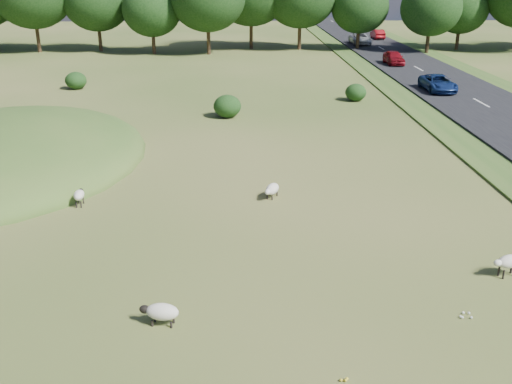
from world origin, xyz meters
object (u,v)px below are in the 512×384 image
Objects in this scene: car_2 at (438,83)px; car_4 at (394,57)px; sheep_0 at (161,312)px; sheep_3 at (79,195)px; sheep_2 at (272,189)px; car_1 at (360,39)px; car_0 at (378,34)px; car_3 at (351,22)px; sheep_4 at (508,262)px.

car_2 is 14.28m from car_4.
sheep_0 is 10.42m from sheep_3.
sheep_2 is 56.68m from car_1.
car_2 is (19.18, 32.67, 0.47)m from sheep_0.
sheep_0 is 0.30× the size of car_4.
car_1 reaches higher than sheep_2.
sheep_2 is 0.25× the size of car_2.
car_4 is at bearing 80.83° from car_0.
sheep_2 is 83.48m from car_3.
car_2 is at bearing -121.69° from sheep_4.
car_3 is at bearing 86.28° from car_2.
car_4 is at bearing 85.09° from car_3.
car_1 is at bearing -114.48° from sheep_4.
car_1 reaches higher than car_3.
sheep_0 is at bearing -120.42° from car_2.
car_1 reaches higher than sheep_3.
car_0 is (27.71, 61.19, 0.42)m from sheep_3.
sheep_0 is 74.13m from car_0.
car_4 reaches higher than sheep_0.
car_1 is at bearing 90.00° from car_4.
car_0 is 7.12m from car_1.
car_2 is 1.14× the size of car_4.
sheep_4 reaches higher than sheep_2.
car_4 is at bearing -34.52° from sheep_3.
sheep_2 is 40.10m from car_4.
sheep_3 is 67.18m from car_0.
car_0 is 20.67m from car_3.
sheep_4 is (11.49, 2.45, 0.12)m from sheep_0.
sheep_3 is (-8.60, -0.61, 0.08)m from sheep_2.
sheep_3 is 0.25× the size of car_0.
car_3 is at bearing 85.09° from car_4.
sheep_0 is at bearing -5.37° from sheep_4.
car_4 reaches higher than car_3.
car_0 is 0.86× the size of car_3.
car_3 reaches higher than sheep_4.
car_3 reaches higher than sheep_0.
sheep_4 is at bearing -104.29° from car_2.
sheep_2 is 1.05× the size of sheep_4.
sheep_0 is 0.26× the size of car_2.
car_2 is at bearing -90.00° from car_1.
sheep_4 is (16.21, -6.84, 0.05)m from sheep_3.
car_4 is (0.00, 14.28, 0.05)m from car_2.
car_1 is 1.10× the size of car_3.
car_2 is 58.61m from car_3.
sheep_2 is 10.65m from sheep_4.
sheep_3 is 0.21× the size of car_3.
car_4 is (-3.80, -23.53, 0.04)m from car_0.
sheep_3 is at bearing -58.77° from sheep_2.
car_3 is (11.50, 88.70, 0.38)m from sheep_4.
sheep_0 is 37.88m from car_2.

